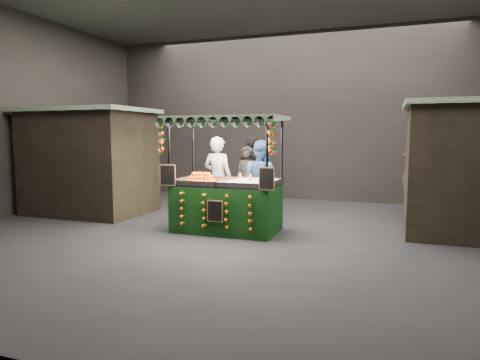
% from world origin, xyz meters
% --- Properties ---
extents(ground, '(12.00, 12.00, 0.00)m').
position_xyz_m(ground, '(0.00, 0.00, 0.00)').
color(ground, black).
rests_on(ground, ground).
extents(market_hall, '(12.10, 10.10, 5.05)m').
position_xyz_m(market_hall, '(0.00, 0.00, 3.38)').
color(market_hall, black).
rests_on(market_hall, ground).
extents(neighbour_stall_left, '(3.00, 2.20, 2.60)m').
position_xyz_m(neighbour_stall_left, '(-4.40, 1.00, 1.31)').
color(neighbour_stall_left, black).
rests_on(neighbour_stall_left, ground).
extents(juice_stall, '(2.40, 1.41, 2.33)m').
position_xyz_m(juice_stall, '(-0.40, 0.19, 0.72)').
color(juice_stall, black).
rests_on(juice_stall, ground).
extents(vendor_grey, '(0.74, 0.52, 1.92)m').
position_xyz_m(vendor_grey, '(-1.03, 1.23, 0.96)').
color(vendor_grey, gray).
rests_on(vendor_grey, ground).
extents(vendor_blue, '(1.09, 0.98, 1.84)m').
position_xyz_m(vendor_blue, '(-0.04, 1.37, 0.92)').
color(vendor_blue, navy).
rests_on(vendor_blue, ground).
extents(shopper_0, '(0.66, 0.48, 1.69)m').
position_xyz_m(shopper_0, '(-0.59, 2.00, 0.84)').
color(shopper_0, '#282121').
rests_on(shopper_0, ground).
extents(shopper_1, '(1.04, 1.06, 1.73)m').
position_xyz_m(shopper_1, '(3.36, 2.22, 0.86)').
color(shopper_1, '#2A2522').
rests_on(shopper_1, ground).
extents(shopper_2, '(1.20, 0.98, 1.91)m').
position_xyz_m(shopper_2, '(-0.68, 2.68, 0.96)').
color(shopper_2, '#282321').
rests_on(shopper_2, ground).
extents(shopper_3, '(1.00, 1.25, 1.69)m').
position_xyz_m(shopper_3, '(3.22, 3.22, 0.85)').
color(shopper_3, black).
rests_on(shopper_3, ground).
extents(shopper_4, '(1.02, 0.86, 1.79)m').
position_xyz_m(shopper_4, '(-4.50, 3.51, 0.89)').
color(shopper_4, black).
rests_on(shopper_4, ground).
extents(shopper_5, '(1.26, 1.54, 1.65)m').
position_xyz_m(shopper_5, '(4.32, 3.06, 0.82)').
color(shopper_5, black).
rests_on(shopper_5, ground).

